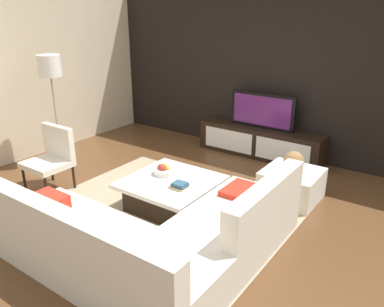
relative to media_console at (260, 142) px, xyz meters
The scene contains 14 objects.
ground_plane 2.41m from the media_console, 90.00° to the right, with size 14.00×14.00×0.00m, color brown.
feature_wall_back 1.19m from the media_console, 90.00° to the left, with size 6.40×0.12×2.80m, color black.
side_wall_left 4.05m from the media_console, 145.54° to the right, with size 0.12×5.20×2.80m, color beige.
area_rug 2.41m from the media_console, 92.39° to the right, with size 2.97×2.40×0.01m, color tan.
media_console is the anchor object (origin of this frame).
television 0.54m from the media_console, 90.00° to the left, with size 1.12×0.06×0.58m.
sectional_couch 3.32m from the media_console, 81.38° to the right, with size 2.33×2.29×0.81m.
coffee_table 2.30m from the media_console, 92.49° to the right, with size 1.07×1.07×0.38m.
accent_chair_near 3.30m from the media_console, 122.90° to the right, with size 0.57×0.52×0.87m.
floor_lamp 3.51m from the media_console, 139.70° to the right, with size 0.34×0.34×1.71m.
ottoman 1.58m from the media_console, 49.30° to the right, with size 0.70×0.70×0.40m, color silver.
fruit_bowl 2.22m from the media_console, 97.37° to the right, with size 0.28×0.28×0.14m.
decorative_ball 1.61m from the media_console, 49.30° to the right, with size 0.26×0.26×0.26m, color #997247.
book_stack 2.43m from the media_console, 87.15° to the right, with size 0.21×0.15×0.07m.
Camera 1 is at (2.60, -3.28, 2.37)m, focal length 36.12 mm.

